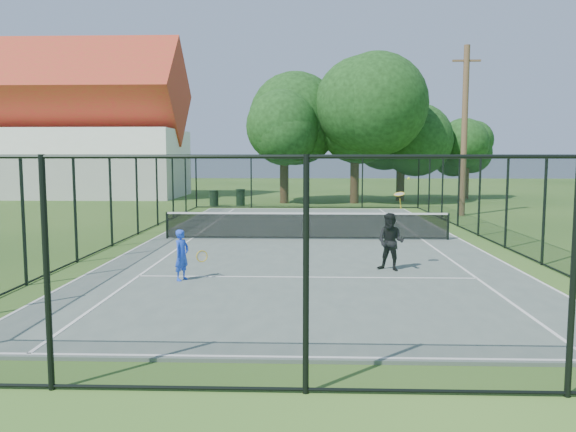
{
  "coord_description": "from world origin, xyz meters",
  "views": [
    {
      "loc": [
        0.0,
        -19.8,
        2.96
      ],
      "look_at": [
        -0.56,
        -3.0,
        1.2
      ],
      "focal_mm": 35.0,
      "sensor_mm": 36.0,
      "label": 1
    }
  ],
  "objects_px": {
    "trash_bin_left": "(214,198)",
    "player_black": "(391,242)",
    "trash_bin_right": "(240,197)",
    "tennis_net": "(306,225)",
    "player_blue": "(182,255)",
    "utility_pole": "(464,130)"
  },
  "relations": [
    {
      "from": "trash_bin_left",
      "to": "player_black",
      "type": "xyz_separation_m",
      "value": [
        7.83,
        -19.73,
        0.33
      ]
    },
    {
      "from": "trash_bin_right",
      "to": "player_black",
      "type": "bearing_deg",
      "value": -72.68
    },
    {
      "from": "tennis_net",
      "to": "trash_bin_left",
      "type": "height_order",
      "value": "tennis_net"
    },
    {
      "from": "player_black",
      "to": "trash_bin_right",
      "type": "bearing_deg",
      "value": 107.32
    },
    {
      "from": "player_blue",
      "to": "trash_bin_left",
      "type": "bearing_deg",
      "value": 97.38
    },
    {
      "from": "trash_bin_left",
      "to": "tennis_net",
      "type": "bearing_deg",
      "value": -68.31
    },
    {
      "from": "tennis_net",
      "to": "utility_pole",
      "type": "distance_m",
      "value": 12.57
    },
    {
      "from": "trash_bin_right",
      "to": "utility_pole",
      "type": "xyz_separation_m",
      "value": [
        12.01,
        -5.5,
        3.81
      ]
    },
    {
      "from": "trash_bin_right",
      "to": "utility_pole",
      "type": "bearing_deg",
      "value": -24.59
    },
    {
      "from": "utility_pole",
      "to": "player_blue",
      "type": "height_order",
      "value": "utility_pole"
    },
    {
      "from": "trash_bin_right",
      "to": "player_black",
      "type": "relative_size",
      "value": 0.43
    },
    {
      "from": "player_black",
      "to": "player_blue",
      "type": "bearing_deg",
      "value": -165.56
    },
    {
      "from": "trash_bin_right",
      "to": "player_black",
      "type": "xyz_separation_m",
      "value": [
        6.23,
        -20.0,
        0.29
      ]
    },
    {
      "from": "trash_bin_left",
      "to": "utility_pole",
      "type": "bearing_deg",
      "value": -21.03
    },
    {
      "from": "tennis_net",
      "to": "trash_bin_left",
      "type": "xyz_separation_m",
      "value": [
        -5.66,
        14.23,
        -0.1
      ]
    },
    {
      "from": "player_black",
      "to": "tennis_net",
      "type": "bearing_deg",
      "value": 111.49
    },
    {
      "from": "trash_bin_right",
      "to": "tennis_net",
      "type": "bearing_deg",
      "value": -74.32
    },
    {
      "from": "trash_bin_left",
      "to": "utility_pole",
      "type": "relative_size",
      "value": 0.11
    },
    {
      "from": "trash_bin_right",
      "to": "player_blue",
      "type": "height_order",
      "value": "player_blue"
    },
    {
      "from": "utility_pole",
      "to": "trash_bin_left",
      "type": "bearing_deg",
      "value": 158.97
    },
    {
      "from": "player_blue",
      "to": "player_black",
      "type": "bearing_deg",
      "value": 14.44
    },
    {
      "from": "tennis_net",
      "to": "trash_bin_right",
      "type": "height_order",
      "value": "trash_bin_right"
    }
  ]
}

